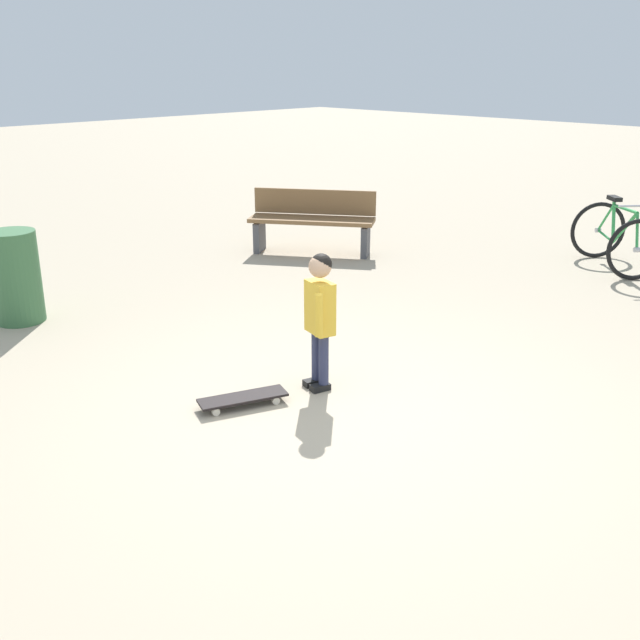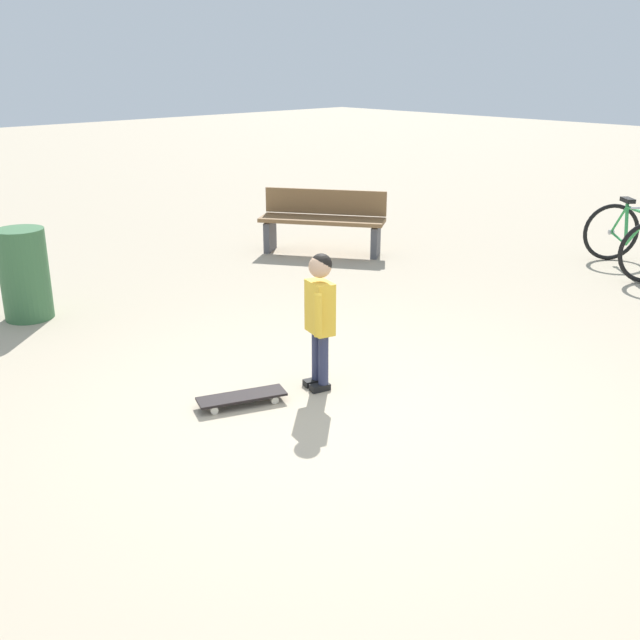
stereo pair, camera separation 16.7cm
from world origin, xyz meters
TOP-DOWN VIEW (x-y plane):
  - ground_plane at (0.00, 0.00)m, footprint 50.00×50.00m
  - child_person at (0.50, -0.25)m, footprint 0.32×0.30m
  - skateboard at (0.68, 0.38)m, footprint 0.41×0.67m
  - bicycle_near at (0.42, -5.20)m, footprint 1.27×1.24m
  - street_bench at (3.55, -3.19)m, footprint 1.57×1.26m
  - trash_bin at (3.64, 0.69)m, footprint 0.46×0.46m

SIDE VIEW (x-z plane):
  - ground_plane at x=0.00m, z-range 0.00..0.00m
  - skateboard at x=0.68m, z-range 0.02..0.10m
  - bicycle_near at x=0.42m, z-range -0.04..0.80m
  - street_bench at x=3.55m, z-range 0.02..0.82m
  - trash_bin at x=3.64m, z-range 0.00..0.88m
  - child_person at x=0.50m, z-range 0.13..1.19m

